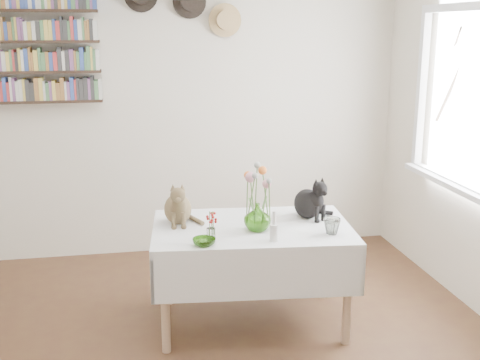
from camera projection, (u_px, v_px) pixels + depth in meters
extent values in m
cube|color=silver|center=(174.00, 114.00, 5.28)|extent=(4.04, 0.04, 2.54)
cube|color=white|center=(474.00, 100.00, 4.17)|extent=(0.01, 1.40, 1.20)
cube|color=white|center=(465.00, 188.00, 4.33)|extent=(0.06, 1.52, 0.06)
cube|color=white|center=(424.00, 90.00, 4.87)|extent=(0.06, 0.06, 1.20)
cube|color=white|center=(462.00, 188.00, 4.32)|extent=(0.12, 1.50, 0.04)
cube|color=white|center=(252.00, 230.00, 4.02)|extent=(1.39, 0.97, 0.06)
cylinder|color=tan|center=(165.00, 304.00, 3.72)|extent=(0.06, 0.06, 0.65)
cylinder|color=tan|center=(348.00, 297.00, 3.82)|extent=(0.06, 0.06, 0.65)
cylinder|color=tan|center=(168.00, 263.00, 4.38)|extent=(0.06, 0.06, 0.65)
cylinder|color=tan|center=(323.00, 257.00, 4.48)|extent=(0.06, 0.06, 0.65)
imported|color=#6DB437|center=(257.00, 217.00, 3.90)|extent=(0.21, 0.21, 0.18)
imported|color=#6DB437|center=(204.00, 242.00, 3.64)|extent=(0.19, 0.19, 0.04)
imported|color=white|center=(332.00, 226.00, 3.84)|extent=(0.13, 0.13, 0.11)
cylinder|color=white|center=(274.00, 233.00, 3.71)|extent=(0.05, 0.05, 0.11)
cylinder|color=white|center=(274.00, 218.00, 3.69)|extent=(0.02, 0.02, 0.09)
cylinder|color=white|center=(211.00, 235.00, 3.70)|extent=(0.05, 0.05, 0.09)
cone|color=white|center=(331.00, 223.00, 3.97)|extent=(0.04, 0.04, 0.06)
sphere|color=beige|center=(331.00, 217.00, 3.96)|extent=(0.03, 0.03, 0.03)
cylinder|color=#4C7233|center=(253.00, 201.00, 3.88)|extent=(0.01, 0.01, 0.30)
sphere|color=#CD8492|center=(253.00, 178.00, 3.84)|extent=(0.07, 0.07, 0.07)
cylinder|color=#4C7233|center=(264.00, 204.00, 3.86)|extent=(0.01, 0.01, 0.26)
sphere|color=#CD8492|center=(264.00, 185.00, 3.83)|extent=(0.06, 0.06, 0.06)
cylinder|color=#4C7233|center=(266.00, 196.00, 3.91)|extent=(0.01, 0.01, 0.34)
sphere|color=orange|center=(266.00, 171.00, 3.86)|extent=(0.06, 0.06, 0.06)
cylinder|color=#4C7233|center=(247.00, 199.00, 3.90)|extent=(0.01, 0.01, 0.31)
sphere|color=orange|center=(247.00, 176.00, 3.86)|extent=(0.05, 0.05, 0.05)
cylinder|color=#4C7233|center=(256.00, 194.00, 3.91)|extent=(0.01, 0.01, 0.37)
sphere|color=#999E93|center=(256.00, 166.00, 3.86)|extent=(0.04, 0.04, 0.04)
cylinder|color=#4C7233|center=(251.00, 200.00, 3.83)|extent=(0.01, 0.01, 0.33)
sphere|color=#999E93|center=(251.00, 175.00, 3.79)|extent=(0.04, 0.04, 0.04)
cylinder|color=#4C7233|center=(270.00, 203.00, 3.85)|extent=(0.01, 0.01, 0.29)
sphere|color=#999E93|center=(270.00, 181.00, 3.81)|extent=(0.04, 0.04, 0.04)
cube|color=#302016|center=(41.00, 101.00, 4.94)|extent=(1.00, 0.16, 0.02)
cube|color=#302016|center=(38.00, 72.00, 4.89)|extent=(1.00, 0.16, 0.02)
cube|color=#302016|center=(36.00, 42.00, 4.83)|extent=(1.00, 0.16, 0.02)
cube|color=#302016|center=(33.00, 11.00, 4.77)|extent=(1.00, 0.16, 0.02)
cylinder|color=black|center=(189.00, 2.00, 5.02)|extent=(0.28, 0.02, 0.28)
cylinder|color=black|center=(190.00, 1.00, 4.98)|extent=(0.16, 0.08, 0.16)
cylinder|color=tan|center=(225.00, 20.00, 5.11)|extent=(0.28, 0.02, 0.28)
cylinder|color=tan|center=(226.00, 20.00, 5.07)|extent=(0.16, 0.08, 0.16)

